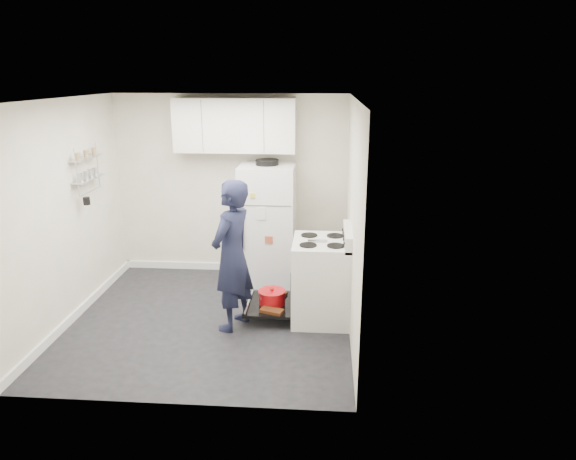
# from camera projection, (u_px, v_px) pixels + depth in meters

# --- Properties ---
(room) EXTENTS (3.21, 3.21, 2.51)m
(room) POSITION_uv_depth(u_px,v_px,m) (204.00, 219.00, 5.66)
(room) COLOR black
(room) RESTS_ON ground
(electric_range) EXTENTS (0.66, 0.76, 1.10)m
(electric_range) POSITION_uv_depth(u_px,v_px,m) (320.00, 280.00, 5.90)
(electric_range) COLOR silver
(electric_range) RESTS_ON ground
(open_oven_door) EXTENTS (0.55, 0.70, 0.24)m
(open_oven_door) POSITION_uv_depth(u_px,v_px,m) (271.00, 301.00, 6.02)
(open_oven_door) COLOR black
(open_oven_door) RESTS_ON ground
(refrigerator) EXTENTS (0.72, 0.74, 1.68)m
(refrigerator) POSITION_uv_depth(u_px,v_px,m) (268.00, 224.00, 6.90)
(refrigerator) COLOR silver
(refrigerator) RESTS_ON ground
(upper_cabinets) EXTENTS (1.60, 0.33, 0.70)m
(upper_cabinets) POSITION_uv_depth(u_px,v_px,m) (235.00, 125.00, 6.73)
(upper_cabinets) COLOR silver
(upper_cabinets) RESTS_ON room
(wall_shelf_rack) EXTENTS (0.14, 0.60, 0.61)m
(wall_shelf_rack) POSITION_uv_depth(u_px,v_px,m) (87.00, 168.00, 6.07)
(wall_shelf_rack) COLOR #B2B2B7
(wall_shelf_rack) RESTS_ON room
(person) EXTENTS (0.61, 0.72, 1.69)m
(person) POSITION_uv_depth(u_px,v_px,m) (232.00, 256.00, 5.59)
(person) COLOR #171A33
(person) RESTS_ON ground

